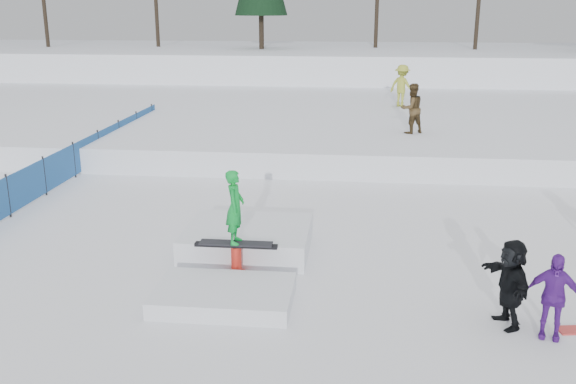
# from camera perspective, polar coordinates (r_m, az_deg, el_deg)

# --- Properties ---
(ground) EXTENTS (120.00, 120.00, 0.00)m
(ground) POSITION_cam_1_polar(r_m,az_deg,el_deg) (12.65, -3.25, -7.27)
(ground) COLOR white
(snow_berm) EXTENTS (60.00, 14.00, 2.40)m
(snow_berm) POSITION_cam_1_polar(r_m,az_deg,el_deg) (41.65, 3.52, 11.02)
(snow_berm) COLOR white
(snow_berm) RESTS_ON ground
(snow_midrise) EXTENTS (50.00, 18.00, 0.80)m
(snow_midrise) POSITION_cam_1_polar(r_m,az_deg,el_deg) (27.89, 2.08, 6.73)
(snow_midrise) COLOR white
(snow_midrise) RESTS_ON ground
(safety_fence) EXTENTS (0.05, 16.00, 1.10)m
(safety_fence) POSITION_cam_1_polar(r_m,az_deg,el_deg) (20.42, -18.48, 2.74)
(safety_fence) COLOR #225799
(safety_fence) RESTS_ON ground
(walker_olive) EXTENTS (1.03, 0.96, 1.70)m
(walker_olive) POSITION_cam_1_polar(r_m,az_deg,el_deg) (22.39, 10.94, 7.30)
(walker_olive) COLOR #44331B
(walker_olive) RESTS_ON snow_midrise
(walker_ygreen) EXTENTS (1.33, 1.20, 1.79)m
(walker_ygreen) POSITION_cam_1_polar(r_m,az_deg,el_deg) (28.30, 10.10, 9.28)
(walker_ygreen) COLOR #A1AB33
(walker_ygreen) RESTS_ON snow_midrise
(spectator_purple) EXTENTS (0.89, 0.55, 1.41)m
(spectator_purple) POSITION_cam_1_polar(r_m,az_deg,el_deg) (10.91, 22.47, -8.54)
(spectator_purple) COLOR #602099
(spectator_purple) RESTS_ON ground
(spectator_dark) EXTENTS (0.76, 1.44, 1.49)m
(spectator_dark) POSITION_cam_1_polar(r_m,az_deg,el_deg) (11.04, 19.16, -7.67)
(spectator_dark) COLOR black
(spectator_dark) RESTS_ON ground
(jib_rail_feature) EXTENTS (2.60, 4.40, 2.11)m
(jib_rail_feature) POSITION_cam_1_polar(r_m,az_deg,el_deg) (13.00, -4.14, -5.18)
(jib_rail_feature) COLOR white
(jib_rail_feature) RESTS_ON ground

